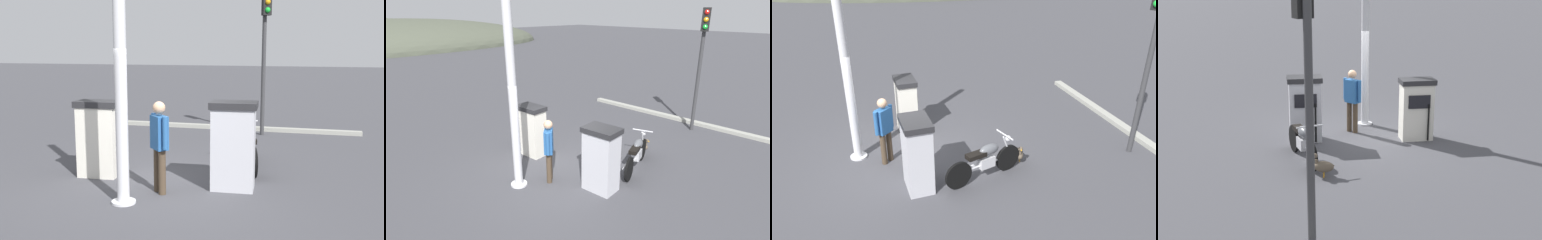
# 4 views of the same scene
# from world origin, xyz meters

# --- Properties ---
(ground_plane) EXTENTS (120.00, 120.00, 0.00)m
(ground_plane) POSITION_xyz_m (0.00, 0.00, 0.00)
(ground_plane) COLOR #424247
(fuel_pump_near) EXTENTS (0.66, 0.88, 1.58)m
(fuel_pump_near) POSITION_xyz_m (0.19, -1.35, 0.80)
(fuel_pump_near) COLOR silver
(fuel_pump_near) RESTS_ON ground
(fuel_pump_far) EXTENTS (0.61, 0.89, 1.50)m
(fuel_pump_far) POSITION_xyz_m (0.19, 1.35, 0.76)
(fuel_pump_far) COLOR silver
(fuel_pump_far) RESTS_ON ground
(motorcycle_near_pump) EXTENTS (1.83, 0.81, 0.95)m
(motorcycle_near_pump) POSITION_xyz_m (1.64, -1.34, 0.46)
(motorcycle_near_pump) COLOR black
(motorcycle_near_pump) RESTS_ON ground
(attendant_person) EXTENTS (0.46, 0.47, 1.61)m
(attendant_person) POSITION_xyz_m (-0.43, -0.18, 0.92)
(attendant_person) COLOR #473828
(attendant_person) RESTS_ON ground
(wandering_duck) EXTENTS (0.25, 0.50, 0.51)m
(wandering_duck) POSITION_xyz_m (2.57, -0.90, 0.24)
(wandering_duck) COLOR brown
(wandering_duck) RESTS_ON ground
(roadside_traffic_light) EXTENTS (0.40, 0.30, 4.15)m
(roadside_traffic_light) POSITION_xyz_m (5.39, -1.06, 2.81)
(roadside_traffic_light) COLOR #38383A
(roadside_traffic_light) RESTS_ON ground
(canopy_support_pole) EXTENTS (0.40, 0.40, 4.70)m
(canopy_support_pole) POSITION_xyz_m (-1.11, 0.18, 2.27)
(canopy_support_pole) COLOR silver
(canopy_support_pole) RESTS_ON ground
(road_edge_kerb) EXTENTS (0.58, 7.68, 0.12)m
(road_edge_kerb) POSITION_xyz_m (6.04, 0.00, 0.06)
(road_edge_kerb) COLOR #9E9E93
(road_edge_kerb) RESTS_ON ground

